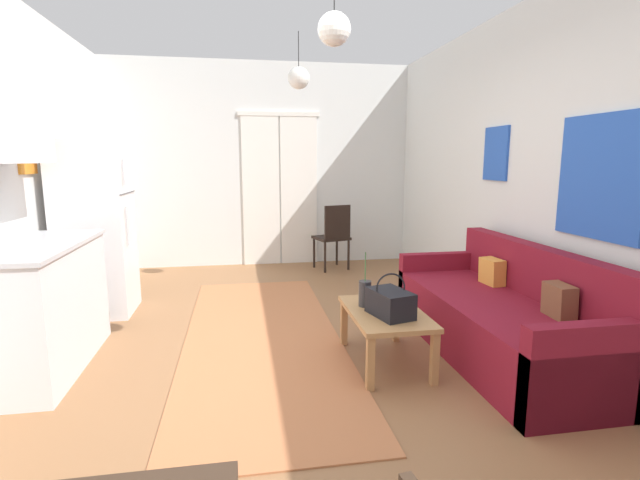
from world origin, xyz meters
TOP-DOWN VIEW (x-y plane):
  - ground_plane at (0.00, 0.00)m, footprint 4.81×7.54m
  - wall_back at (0.01, 3.52)m, footprint 4.41×0.13m
  - wall_right at (2.15, -0.00)m, footprint 0.12×7.14m
  - area_rug at (-0.17, 0.59)m, footprint 1.28×3.52m
  - couch at (1.67, -0.07)m, footprint 0.83×2.09m
  - coffee_table at (0.71, -0.06)m, footprint 0.52×0.86m
  - bamboo_vase at (0.59, 0.07)m, footprint 0.09×0.09m
  - handbag at (0.70, -0.18)m, footprint 0.30×0.38m
  - refrigerator at (-1.70, 1.53)m, footprint 0.65×0.62m
  - kitchen_counter at (-1.80, 0.27)m, footprint 0.63×1.32m
  - accent_chair at (0.92, 2.92)m, footprint 0.52×0.50m
  - pendant_lamp_near at (0.28, -0.21)m, footprint 0.21×0.21m
  - pendant_lamp_far at (0.34, 1.96)m, footprint 0.23×0.23m

SIDE VIEW (x-z plane):
  - ground_plane at x=0.00m, z-range -0.10..0.00m
  - area_rug at x=-0.17m, z-range 0.00..0.01m
  - couch at x=1.67m, z-range -0.14..0.70m
  - coffee_table at x=0.71m, z-range 0.15..0.55m
  - accent_chair at x=0.92m, z-range 0.05..0.95m
  - handbag at x=0.70m, z-range 0.34..0.65m
  - bamboo_vase at x=0.59m, z-range 0.30..0.71m
  - kitchen_counter at x=-1.80m, z-range -0.26..1.76m
  - refrigerator at x=-1.70m, z-range 0.00..1.67m
  - wall_back at x=0.01m, z-range -0.01..2.81m
  - wall_right at x=2.15m, z-range 0.00..2.83m
  - pendant_lamp_near at x=0.28m, z-range 1.96..2.61m
  - pendant_lamp_far at x=0.34m, z-range 2.06..2.65m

